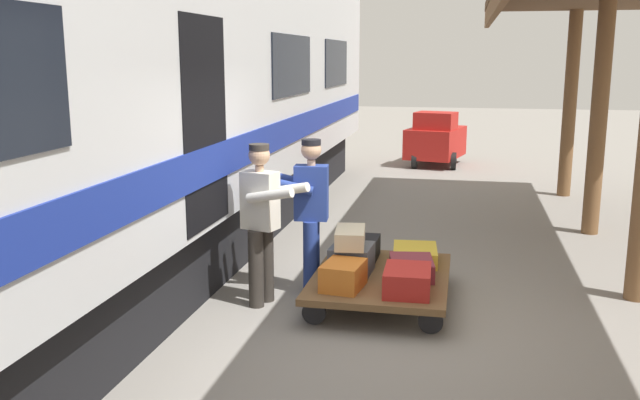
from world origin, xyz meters
TOP-DOWN VIEW (x-y plane):
  - ground_plane at (0.00, 0.00)m, footprint 60.00×60.00m
  - train_car at (3.41, -0.00)m, footprint 3.02×19.41m
  - luggage_cart at (0.30, -0.80)m, footprint 1.41×1.88m
  - suitcase_yellow_case at (-0.02, -1.31)m, footprint 0.53×0.66m
  - suitcase_slate_roller at (0.62, -0.80)m, footprint 0.45×0.50m
  - suitcase_black_hardshell at (0.62, -1.31)m, footprint 0.43×0.58m
  - suitcase_burgundy_valise at (-0.02, -0.80)m, footprint 0.52×0.62m
  - suitcase_red_plastic at (-0.02, -0.28)m, footprint 0.46×0.59m
  - suitcase_orange_carryall at (0.62, -0.28)m, footprint 0.43×0.53m
  - suitcase_cream_canvas at (0.64, -0.78)m, footprint 0.37×0.58m
  - porter_in_overalls at (1.12, -1.00)m, footprint 0.69×0.47m
  - porter_by_door at (1.52, -0.49)m, footprint 0.73×0.55m
  - baggage_tug at (0.16, -10.46)m, footprint 1.46×1.91m

SIDE VIEW (x-z plane):
  - ground_plane at x=0.00m, z-range 0.00..0.00m
  - luggage_cart at x=0.30m, z-range 0.11..0.42m
  - suitcase_yellow_case at x=-0.02m, z-range 0.31..0.48m
  - suitcase_burgundy_valise at x=-0.02m, z-range 0.31..0.50m
  - suitcase_black_hardshell at x=0.62m, z-range 0.31..0.55m
  - suitcase_red_plastic at x=-0.02m, z-range 0.31..0.55m
  - suitcase_orange_carryall at x=0.62m, z-range 0.31..0.57m
  - suitcase_slate_roller at x=0.62m, z-range 0.31..0.61m
  - baggage_tug at x=0.16m, z-range -0.02..1.28m
  - suitcase_cream_canvas at x=0.64m, z-range 0.61..0.79m
  - porter_in_overalls at x=1.12m, z-range 0.07..1.78m
  - porter_by_door at x=1.52m, z-range 0.07..1.78m
  - train_car at x=3.41m, z-range 0.06..4.06m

